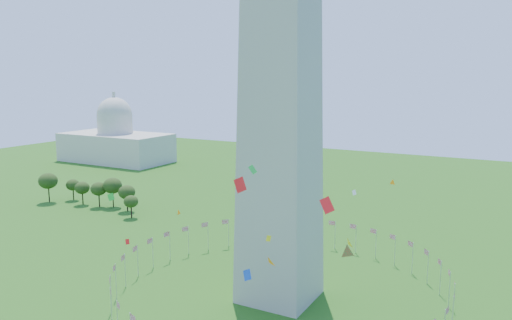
% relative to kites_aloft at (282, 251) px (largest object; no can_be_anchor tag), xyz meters
% --- Properties ---
extents(flag_ring, '(80.24, 80.24, 9.00)m').
position_rel_kites_aloft_xyz_m(flag_ring, '(-13.41, 26.72, -18.23)').
color(flag_ring, silver).
rests_on(flag_ring, ground).
extents(capitol_building, '(70.00, 35.00, 46.00)m').
position_rel_kites_aloft_xyz_m(capitol_building, '(-193.41, 156.72, 0.27)').
color(capitol_building, beige).
rests_on(capitol_building, ground).
extents(kites_aloft, '(114.17, 67.33, 38.68)m').
position_rel_kites_aloft_xyz_m(kites_aloft, '(0.00, 0.00, 0.00)').
color(kites_aloft, orange).
rests_on(kites_aloft, ground).
extents(tree_line_west, '(55.20, 15.46, 12.55)m').
position_rel_kites_aloft_xyz_m(tree_line_west, '(-121.09, 67.70, -17.25)').
color(tree_line_west, '#324F1A').
rests_on(tree_line_west, ground).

